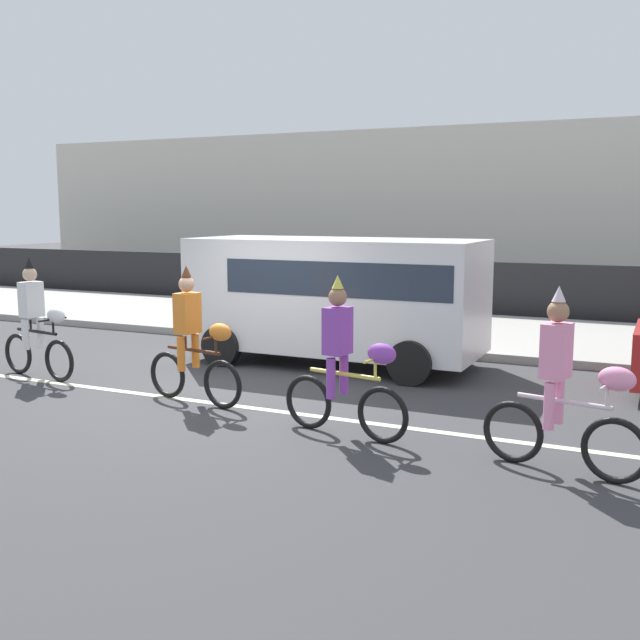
{
  "coord_description": "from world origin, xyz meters",
  "views": [
    {
      "loc": [
        5.78,
        -9.05,
        2.67
      ],
      "look_at": [
        0.98,
        1.2,
        1.0
      ],
      "focal_mm": 42.0,
      "sensor_mm": 36.0,
      "label": 1
    }
  ],
  "objects_px": {
    "parked_van_white": "(339,291)",
    "parade_cyclist_zebra": "(37,326)",
    "parade_cyclist_purple": "(346,367)",
    "parade_cyclist_orange": "(194,344)",
    "parade_cyclist_pink": "(566,393)"
  },
  "relations": [
    {
      "from": "parade_cyclist_zebra",
      "to": "parade_cyclist_purple",
      "type": "relative_size",
      "value": 1.0
    },
    {
      "from": "parade_cyclist_orange",
      "to": "parade_cyclist_purple",
      "type": "bearing_deg",
      "value": -11.56
    },
    {
      "from": "parade_cyclist_orange",
      "to": "parade_cyclist_pink",
      "type": "xyz_separation_m",
      "value": [
        5.01,
        -0.73,
        0.0
      ]
    },
    {
      "from": "parade_cyclist_pink",
      "to": "parked_van_white",
      "type": "height_order",
      "value": "parked_van_white"
    },
    {
      "from": "parade_cyclist_orange",
      "to": "parade_cyclist_zebra",
      "type": "bearing_deg",
      "value": 175.07
    },
    {
      "from": "parade_cyclist_zebra",
      "to": "parade_cyclist_orange",
      "type": "relative_size",
      "value": 1.0
    },
    {
      "from": "parade_cyclist_pink",
      "to": "parade_cyclist_orange",
      "type": "bearing_deg",
      "value": 171.67
    },
    {
      "from": "parade_cyclist_orange",
      "to": "parade_cyclist_purple",
      "type": "distance_m",
      "value": 2.54
    },
    {
      "from": "parade_cyclist_orange",
      "to": "parked_van_white",
      "type": "distance_m",
      "value": 3.41
    },
    {
      "from": "parked_van_white",
      "to": "parade_cyclist_zebra",
      "type": "bearing_deg",
      "value": -142.4
    },
    {
      "from": "parade_cyclist_pink",
      "to": "parade_cyclist_purple",
      "type": "bearing_deg",
      "value": 174.92
    },
    {
      "from": "parade_cyclist_purple",
      "to": "parade_cyclist_orange",
      "type": "bearing_deg",
      "value": 168.44
    },
    {
      "from": "parade_cyclist_orange",
      "to": "parade_cyclist_pink",
      "type": "distance_m",
      "value": 5.06
    },
    {
      "from": "parade_cyclist_orange",
      "to": "parked_van_white",
      "type": "xyz_separation_m",
      "value": [
        0.74,
        3.3,
        0.44
      ]
    },
    {
      "from": "parade_cyclist_zebra",
      "to": "parade_cyclist_purple",
      "type": "xyz_separation_m",
      "value": [
        5.67,
        -0.78,
        0.0
      ]
    }
  ]
}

